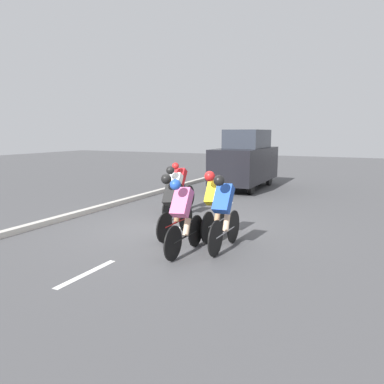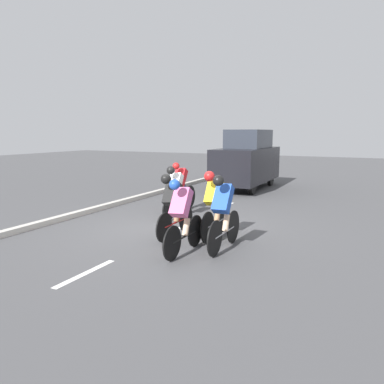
# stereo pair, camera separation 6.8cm
# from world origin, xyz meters

# --- Properties ---
(ground_plane) EXTENTS (60.00, 60.00, 0.00)m
(ground_plane) POSITION_xyz_m (0.00, 0.00, 0.00)
(ground_plane) COLOR #4C4C4F
(lane_stripe_near) EXTENTS (0.12, 1.40, 0.01)m
(lane_stripe_near) POSITION_xyz_m (0.00, 3.22, 0.00)
(lane_stripe_near) COLOR white
(lane_stripe_near) RESTS_ON ground
(lane_stripe_mid) EXTENTS (0.12, 1.40, 0.01)m
(lane_stripe_mid) POSITION_xyz_m (0.00, 0.02, 0.00)
(lane_stripe_mid) COLOR white
(lane_stripe_mid) RESTS_ON ground
(lane_stripe_far) EXTENTS (0.12, 1.40, 0.01)m
(lane_stripe_far) POSITION_xyz_m (0.00, -3.18, 0.00)
(lane_stripe_far) COLOR white
(lane_stripe_far) RESTS_ON ground
(curb) EXTENTS (0.20, 26.31, 0.14)m
(curb) POSITION_xyz_m (3.20, 0.02, 0.07)
(curb) COLOR beige
(curb) RESTS_ON ground
(cyclist_black) EXTENTS (0.37, 1.66, 1.46)m
(cyclist_black) POSITION_xyz_m (-0.25, 0.66, 0.77)
(cyclist_black) COLOR black
(cyclist_black) RESTS_ON ground
(cyclist_red) EXTENTS (0.35, 1.73, 1.47)m
(cyclist_red) POSITION_xyz_m (0.92, -1.91, 0.76)
(cyclist_red) COLOR black
(cyclist_red) RESTS_ON ground
(cyclist_white) EXTENTS (0.37, 1.67, 1.44)m
(cyclist_white) POSITION_xyz_m (0.64, -1.10, 0.76)
(cyclist_white) COLOR black
(cyclist_white) RESTS_ON ground
(cyclist_pink) EXTENTS (0.35, 1.63, 1.49)m
(cyclist_pink) POSITION_xyz_m (-0.98, 1.61, 0.78)
(cyclist_pink) COLOR black
(cyclist_pink) RESTS_ON ground
(cyclist_yellow) EXTENTS (0.35, 1.65, 1.52)m
(cyclist_yellow) POSITION_xyz_m (-1.10, 0.30, 0.80)
(cyclist_yellow) COLOR black
(cyclist_yellow) RESTS_ON ground
(cyclist_blue) EXTENTS (0.33, 1.70, 1.54)m
(cyclist_blue) POSITION_xyz_m (-1.59, 1.03, 0.80)
(cyclist_blue) COLOR black
(cyclist_blue) RESTS_ON ground
(support_car) EXTENTS (1.70, 4.29, 2.44)m
(support_car) POSITION_xyz_m (0.60, -7.17, 1.20)
(support_car) COLOR black
(support_car) RESTS_ON ground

